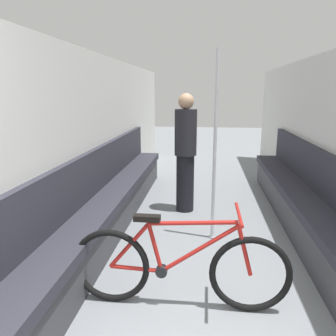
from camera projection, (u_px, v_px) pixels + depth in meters
The scene contains 6 objects.
wall_left at pixel (88, 144), 3.81m from camera, with size 0.10×9.38×2.10m, color silver.
bench_seat_row_left at pixel (106, 206), 3.83m from camera, with size 0.41×5.23×0.99m.
bench_seat_row_right at pixel (313, 215), 3.57m from camera, with size 0.41×5.23×0.99m.
bicycle at pixel (179, 267), 2.50m from camera, with size 1.69×0.46×0.80m.
grab_pole_near at pixel (215, 151), 3.55m from camera, with size 0.08×0.08×2.08m.
passenger_standing at pixel (185, 152), 4.47m from camera, with size 0.30×0.30×1.62m.
Camera 1 is at (-0.02, -0.55, 1.65)m, focal length 35.00 mm.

